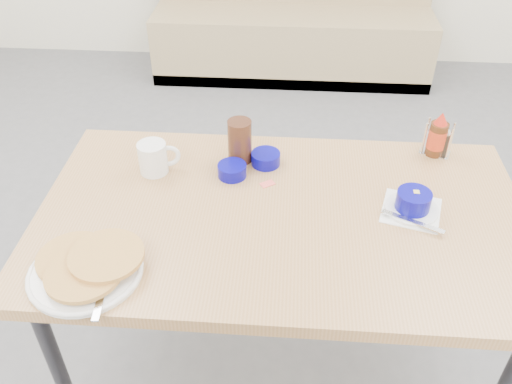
# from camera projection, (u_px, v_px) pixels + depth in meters

# --- Properties ---
(booth_bench) EXTENTS (1.90, 0.56, 1.22)m
(booth_bench) POSITION_uv_depth(u_px,v_px,m) (293.00, 23.00, 3.78)
(booth_bench) COLOR tan
(booth_bench) RESTS_ON ground
(dining_table) EXTENTS (1.40, 0.80, 0.76)m
(dining_table) POSITION_uv_depth(u_px,v_px,m) (281.00, 229.00, 1.58)
(dining_table) COLOR #B08451
(dining_table) RESTS_ON ground
(pancake_plate) EXTENTS (0.29, 0.30, 0.05)m
(pancake_plate) POSITION_uv_depth(u_px,v_px,m) (87.00, 267.00, 1.35)
(pancake_plate) COLOR white
(pancake_plate) RESTS_ON dining_table
(coffee_mug) EXTENTS (0.13, 0.09, 0.10)m
(coffee_mug) POSITION_uv_depth(u_px,v_px,m) (154.00, 157.00, 1.67)
(coffee_mug) COLOR white
(coffee_mug) RESTS_ON dining_table
(grits_setting) EXTENTS (0.20, 0.21, 0.07)m
(grits_setting) POSITION_uv_depth(u_px,v_px,m) (413.00, 203.00, 1.53)
(grits_setting) COLOR white
(grits_setting) RESTS_ON dining_table
(creamer_bowl) EXTENTS (0.09, 0.09, 0.04)m
(creamer_bowl) POSITION_uv_depth(u_px,v_px,m) (232.00, 170.00, 1.67)
(creamer_bowl) COLOR #070582
(creamer_bowl) RESTS_ON dining_table
(butter_bowl) EXTENTS (0.09, 0.09, 0.04)m
(butter_bowl) POSITION_uv_depth(u_px,v_px,m) (266.00, 159.00, 1.72)
(butter_bowl) COLOR #070582
(butter_bowl) RESTS_ON dining_table
(amber_tumbler) EXTENTS (0.08, 0.08, 0.14)m
(amber_tumbler) POSITION_uv_depth(u_px,v_px,m) (240.00, 141.00, 1.71)
(amber_tumbler) COLOR #3B1E12
(amber_tumbler) RESTS_ON dining_table
(condiment_caddy) EXTENTS (0.11, 0.08, 0.11)m
(condiment_caddy) POSITION_uv_depth(u_px,v_px,m) (437.00, 143.00, 1.76)
(condiment_caddy) COLOR silver
(condiment_caddy) RESTS_ON dining_table
(syrup_bottle) EXTENTS (0.06, 0.06, 0.15)m
(syrup_bottle) POSITION_uv_depth(u_px,v_px,m) (437.00, 137.00, 1.74)
(syrup_bottle) COLOR #47230F
(syrup_bottle) RESTS_ON dining_table
(sugar_wrapper) EXTENTS (0.05, 0.05, 0.00)m
(sugar_wrapper) POSITION_uv_depth(u_px,v_px,m) (267.00, 184.00, 1.65)
(sugar_wrapper) COLOR #FC5D54
(sugar_wrapper) RESTS_ON dining_table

